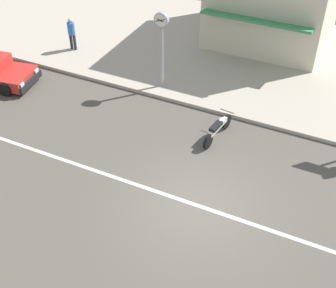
# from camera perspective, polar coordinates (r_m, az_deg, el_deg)

# --- Properties ---
(ground_plane) EXTENTS (160.00, 160.00, 0.00)m
(ground_plane) POSITION_cam_1_polar(r_m,az_deg,el_deg) (14.71, 3.65, -7.51)
(ground_plane) COLOR #544F47
(lane_centre_stripe) EXTENTS (50.40, 0.14, 0.01)m
(lane_centre_stripe) POSITION_cam_1_polar(r_m,az_deg,el_deg) (14.71, 3.65, -7.50)
(lane_centre_stripe) COLOR silver
(lane_centre_stripe) RESTS_ON ground
(kerb_strip) EXTENTS (68.00, 10.00, 0.15)m
(kerb_strip) POSITION_cam_1_polar(r_m,az_deg,el_deg) (22.39, 13.60, 9.62)
(kerb_strip) COLOR #ADA393
(kerb_strip) RESTS_ON ground
(motorcycle_0) EXTENTS (0.56, 1.98, 0.80)m
(motorcycle_0) POSITION_cam_1_polar(r_m,az_deg,el_deg) (17.10, 6.12, 1.97)
(motorcycle_0) COLOR black
(motorcycle_0) RESTS_ON ground
(street_clock) EXTENTS (0.59, 0.22, 3.25)m
(street_clock) POSITION_cam_1_polar(r_m,az_deg,el_deg) (18.78, -0.78, 13.35)
(street_clock) COLOR #9E9EA3
(street_clock) RESTS_ON kerb_strip
(pedestrian_near_clock) EXTENTS (0.34, 0.34, 1.55)m
(pedestrian_near_clock) POSITION_cam_1_polar(r_m,az_deg,el_deg) (22.84, -11.68, 13.27)
(pedestrian_near_clock) COLOR #232838
(pedestrian_near_clock) RESTS_ON kerb_strip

